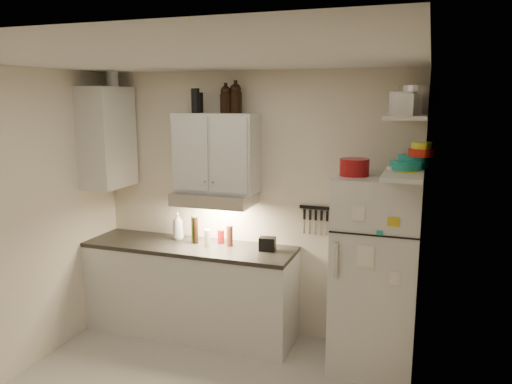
% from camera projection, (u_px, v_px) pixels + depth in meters
% --- Properties ---
extents(ceiling, '(3.20, 3.00, 0.02)m').
position_uv_depth(ceiling, '(176.00, 56.00, 3.30)').
color(ceiling, silver).
rests_on(ceiling, ground).
extents(back_wall, '(3.20, 0.02, 2.60)m').
position_uv_depth(back_wall, '(252.00, 205.00, 4.95)').
color(back_wall, beige).
rests_on(back_wall, ground).
extents(left_wall, '(0.02, 3.00, 2.60)m').
position_uv_depth(left_wall, '(5.00, 228.00, 4.06)').
color(left_wall, beige).
rests_on(left_wall, ground).
extents(right_wall, '(0.02, 3.00, 2.60)m').
position_uv_depth(right_wall, '(419.00, 272.00, 3.03)').
color(right_wall, beige).
rests_on(right_wall, ground).
extents(base_cabinet, '(2.10, 0.60, 0.88)m').
position_uv_depth(base_cabinet, '(190.00, 291.00, 4.99)').
color(base_cabinet, silver).
rests_on(base_cabinet, floor).
extents(countertop, '(2.10, 0.62, 0.04)m').
position_uv_depth(countertop, '(189.00, 247.00, 4.91)').
color(countertop, '#272521').
rests_on(countertop, base_cabinet).
extents(upper_cabinet, '(0.80, 0.33, 0.75)m').
position_uv_depth(upper_cabinet, '(217.00, 153.00, 4.78)').
color(upper_cabinet, silver).
rests_on(upper_cabinet, back_wall).
extents(side_cabinet, '(0.33, 0.55, 1.00)m').
position_uv_depth(side_cabinet, '(107.00, 138.00, 5.00)').
color(side_cabinet, silver).
rests_on(side_cabinet, left_wall).
extents(range_hood, '(0.76, 0.46, 0.12)m').
position_uv_depth(range_hood, '(215.00, 198.00, 4.80)').
color(range_hood, silver).
rests_on(range_hood, back_wall).
extents(fridge, '(0.70, 0.68, 1.70)m').
position_uv_depth(fridge, '(375.00, 273.00, 4.30)').
color(fridge, silver).
rests_on(fridge, floor).
extents(shelf_hi, '(0.30, 0.95, 0.03)m').
position_uv_depth(shelf_hi, '(407.00, 116.00, 3.86)').
color(shelf_hi, silver).
rests_on(shelf_hi, right_wall).
extents(shelf_lo, '(0.30, 0.95, 0.03)m').
position_uv_depth(shelf_lo, '(404.00, 172.00, 3.94)').
color(shelf_lo, silver).
rests_on(shelf_lo, right_wall).
extents(knife_strip, '(0.42, 0.02, 0.03)m').
position_uv_depth(knife_strip, '(321.00, 208.00, 4.69)').
color(knife_strip, black).
rests_on(knife_strip, back_wall).
extents(dutch_oven, '(0.28, 0.28, 0.14)m').
position_uv_depth(dutch_oven, '(354.00, 167.00, 4.16)').
color(dutch_oven, maroon).
rests_on(dutch_oven, fridge).
extents(book_stack, '(0.23, 0.26, 0.08)m').
position_uv_depth(book_stack, '(407.00, 176.00, 3.91)').
color(book_stack, gold).
rests_on(book_stack, fridge).
extents(spice_jar, '(0.08, 0.08, 0.10)m').
position_uv_depth(spice_jar, '(390.00, 173.00, 4.00)').
color(spice_jar, silver).
rests_on(spice_jar, fridge).
extents(stock_pot, '(0.38, 0.38, 0.22)m').
position_uv_depth(stock_pot, '(418.00, 99.00, 4.09)').
color(stock_pot, silver).
rests_on(stock_pot, shelf_hi).
extents(tin_a, '(0.20, 0.19, 0.17)m').
position_uv_depth(tin_a, '(403.00, 103.00, 3.84)').
color(tin_a, '#AAAAAD').
rests_on(tin_a, shelf_hi).
extents(tin_b, '(0.20, 0.20, 0.15)m').
position_uv_depth(tin_b, '(407.00, 105.00, 3.59)').
color(tin_b, '#AAAAAD').
rests_on(tin_b, shelf_hi).
extents(bowl_teal, '(0.26, 0.26, 0.10)m').
position_uv_depth(bowl_teal, '(413.00, 161.00, 4.10)').
color(bowl_teal, teal).
rests_on(bowl_teal, shelf_lo).
extents(bowl_orange, '(0.21, 0.21, 0.06)m').
position_uv_depth(bowl_orange, '(421.00, 152.00, 4.00)').
color(bowl_orange, red).
rests_on(bowl_orange, bowl_teal).
extents(bowl_yellow, '(0.16, 0.16, 0.05)m').
position_uv_depth(bowl_yellow, '(422.00, 145.00, 3.99)').
color(bowl_yellow, yellow).
rests_on(bowl_yellow, bowl_orange).
extents(plates, '(0.33, 0.33, 0.06)m').
position_uv_depth(plates, '(406.00, 165.00, 4.00)').
color(plates, teal).
rests_on(plates, shelf_lo).
extents(growler_a, '(0.12, 0.12, 0.26)m').
position_uv_depth(growler_a, '(226.00, 99.00, 4.65)').
color(growler_a, black).
rests_on(growler_a, upper_cabinet).
extents(growler_b, '(0.13, 0.13, 0.28)m').
position_uv_depth(growler_b, '(236.00, 98.00, 4.65)').
color(growler_b, black).
rests_on(growler_b, upper_cabinet).
extents(thermos_a, '(0.10, 0.10, 0.23)m').
position_uv_depth(thermos_a, '(195.00, 101.00, 4.68)').
color(thermos_a, black).
rests_on(thermos_a, upper_cabinet).
extents(thermos_b, '(0.08, 0.08, 0.19)m').
position_uv_depth(thermos_b, '(200.00, 103.00, 4.79)').
color(thermos_b, black).
rests_on(thermos_b, upper_cabinet).
extents(side_jar, '(0.15, 0.15, 0.15)m').
position_uv_depth(side_jar, '(113.00, 79.00, 4.94)').
color(side_jar, silver).
rests_on(side_jar, side_cabinet).
extents(soap_bottle, '(0.14, 0.15, 0.32)m').
position_uv_depth(soap_bottle, '(178.00, 224.00, 5.07)').
color(soap_bottle, silver).
rests_on(soap_bottle, countertop).
extents(pepper_mill, '(0.06, 0.06, 0.20)m').
position_uv_depth(pepper_mill, '(230.00, 236.00, 4.85)').
color(pepper_mill, brown).
rests_on(pepper_mill, countertop).
extents(oil_bottle, '(0.06, 0.06, 0.28)m').
position_uv_depth(oil_bottle, '(194.00, 229.00, 4.96)').
color(oil_bottle, '#3F681A').
rests_on(oil_bottle, countertop).
extents(vinegar_bottle, '(0.07, 0.07, 0.27)m').
position_uv_depth(vinegar_bottle, '(196.00, 230.00, 4.93)').
color(vinegar_bottle, black).
rests_on(vinegar_bottle, countertop).
extents(clear_bottle, '(0.06, 0.06, 0.16)m').
position_uv_depth(clear_bottle, '(207.00, 238.00, 4.85)').
color(clear_bottle, silver).
rests_on(clear_bottle, countertop).
extents(red_jar, '(0.09, 0.09, 0.13)m').
position_uv_depth(red_jar, '(221.00, 237.00, 4.95)').
color(red_jar, maroon).
rests_on(red_jar, countertop).
extents(caddy, '(0.16, 0.12, 0.13)m').
position_uv_depth(caddy, '(267.00, 244.00, 4.71)').
color(caddy, black).
rests_on(caddy, countertop).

